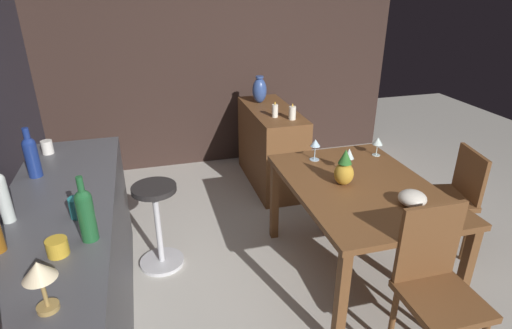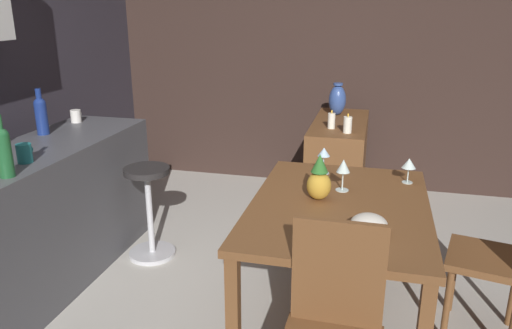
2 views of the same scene
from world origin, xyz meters
name	(u,v)px [view 2 (image 2 of 2)]	position (x,y,z in m)	size (l,w,h in m)	color
ground_plane	(266,329)	(0.00, 0.00, 0.00)	(9.00, 9.00, 0.00)	#B7B2A8
wall_side_right	(295,53)	(2.55, 0.30, 1.30)	(0.10, 4.40, 2.60)	#33231E
dining_table	(339,218)	(0.16, -0.36, 0.66)	(1.31, 0.93, 0.74)	brown
kitchen_counter	(31,224)	(0.08, 1.52, 0.45)	(2.10, 0.60, 0.90)	#4C4C51
sideboard_cabinet	(338,168)	(1.76, -0.23, 0.41)	(1.10, 0.44, 0.82)	brown
chair_by_doorway	(501,257)	(0.25, -1.21, 0.48)	(0.48, 0.48, 0.85)	brown
bar_stool	(149,210)	(0.65, 1.00, 0.36)	(0.34, 0.34, 0.67)	#262323
wine_glass_left	(343,167)	(0.36, -0.36, 0.88)	(0.08, 0.08, 0.19)	silver
wine_glass_right	(409,164)	(0.59, -0.73, 0.86)	(0.08, 0.08, 0.15)	silver
wine_glass_center	(324,153)	(0.64, -0.22, 0.87)	(0.08, 0.08, 0.17)	silver
pineapple_centerpiece	(319,180)	(0.20, -0.24, 0.85)	(0.13, 0.13, 0.26)	gold
fruit_bowl	(369,224)	(-0.17, -0.52, 0.79)	(0.17, 0.17, 0.10)	beige
wine_bottle_green	(4,150)	(-0.28, 1.31, 1.04)	(0.08, 0.08, 0.33)	#1E592D
wine_bottle_cobalt	(41,114)	(0.53, 1.69, 1.04)	(0.08, 0.08, 0.32)	navy
cup_white	(76,116)	(0.91, 1.68, 0.95)	(0.11, 0.08, 0.09)	white
cup_teal	(25,153)	(-0.05, 1.39, 0.95)	(0.12, 0.08, 0.11)	teal
pillar_candle_tall	(331,121)	(1.50, -0.18, 0.88)	(0.06, 0.06, 0.15)	white
pillar_candle_short	(348,125)	(1.39, -0.31, 0.88)	(0.06, 0.06, 0.15)	white
vase_ceramic_blue	(337,100)	(2.02, -0.18, 0.95)	(0.15, 0.15, 0.28)	#334C8C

